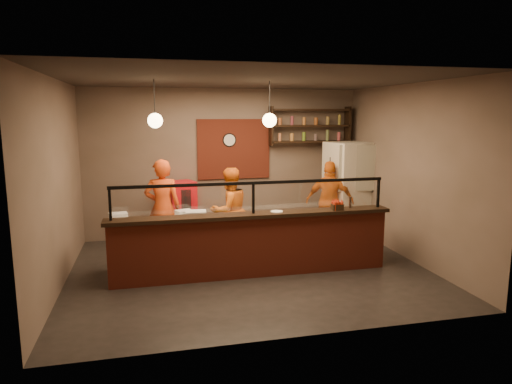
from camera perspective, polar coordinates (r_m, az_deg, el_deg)
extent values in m
plane|color=black|center=(8.00, -0.82, -9.67)|extent=(6.00, 6.00, 0.00)
plane|color=#322B27|center=(7.57, -0.88, 13.85)|extent=(6.00, 6.00, 0.00)
plane|color=#6D5950|center=(10.06, -3.93, 3.66)|extent=(6.00, 0.00, 6.00)
plane|color=#6D5950|center=(7.57, -23.63, 0.90)|extent=(0.00, 5.00, 5.00)
plane|color=#6D5950|center=(8.76, 18.69, 2.29)|extent=(0.00, 5.00, 5.00)
plane|color=#6D5950|center=(5.24, 5.06, -1.90)|extent=(6.00, 0.00, 6.00)
cube|color=maroon|center=(10.03, -2.79, 5.38)|extent=(1.60, 0.04, 1.30)
cube|color=maroon|center=(7.56, -0.34, -6.83)|extent=(4.60, 0.25, 1.00)
cube|color=black|center=(7.43, -0.34, -2.90)|extent=(4.70, 0.37, 0.06)
cube|color=gray|center=(8.05, -1.14, -6.36)|extent=(4.60, 0.75, 0.85)
cube|color=beige|center=(7.94, -1.15, -3.23)|extent=(4.60, 0.75, 0.05)
cube|color=white|center=(7.38, -0.34, -0.78)|extent=(4.40, 0.02, 0.50)
cube|color=black|center=(7.33, -0.35, 1.14)|extent=(4.50, 0.05, 0.05)
cube|color=black|center=(7.22, -17.79, -1.48)|extent=(0.04, 0.04, 0.50)
cube|color=black|center=(7.38, -0.34, -0.78)|extent=(0.04, 0.04, 0.50)
cube|color=black|center=(8.16, 15.04, -0.11)|extent=(0.04, 0.04, 0.50)
cube|color=black|center=(10.33, 6.73, 6.28)|extent=(1.80, 0.28, 0.04)
cube|color=black|center=(10.31, 6.76, 8.22)|extent=(1.80, 0.28, 0.04)
cube|color=black|center=(10.31, 6.80, 10.16)|extent=(1.80, 0.28, 0.04)
cube|color=black|center=(10.04, 1.88, 8.24)|extent=(0.04, 0.28, 0.85)
cube|color=black|center=(10.65, 11.36, 8.14)|extent=(0.04, 0.28, 0.85)
cylinder|color=black|center=(9.99, -3.36, 6.50)|extent=(0.30, 0.04, 0.30)
cylinder|color=black|center=(7.57, -12.59, 11.35)|extent=(0.01, 0.01, 0.60)
sphere|color=#E9C380|center=(7.57, -12.50, 8.70)|extent=(0.24, 0.24, 0.24)
cylinder|color=black|center=(7.84, 1.72, 11.51)|extent=(0.01, 0.01, 0.60)
sphere|color=#E9C380|center=(7.84, 1.70, 8.95)|extent=(0.24, 0.24, 0.24)
imported|color=#D84514|center=(8.74, -11.59, -1.94)|extent=(0.70, 0.49, 1.84)
imported|color=#D66214|center=(8.79, -3.34, -2.31)|extent=(0.98, 0.88, 1.65)
imported|color=#D36013|center=(9.71, 9.21, -1.16)|extent=(1.07, 0.76, 1.69)
cube|color=beige|center=(10.17, 11.45, 0.32)|extent=(1.01, 0.97, 2.06)
cube|color=red|center=(9.75, -9.33, -2.38)|extent=(0.67, 0.64, 1.27)
cylinder|color=white|center=(8.21, 4.24, -2.61)|extent=(0.66, 0.66, 0.01)
cube|color=white|center=(7.86, -16.83, -3.05)|extent=(0.32, 0.27, 0.14)
cube|color=silver|center=(7.90, -8.96, -2.73)|extent=(0.32, 0.29, 0.13)
cube|color=silver|center=(7.64, -7.52, -2.98)|extent=(0.36, 0.30, 0.17)
cylinder|color=yellow|center=(7.85, -4.53, -3.00)|extent=(0.34, 0.10, 0.06)
cube|color=black|center=(7.80, 10.12, -1.85)|extent=(0.19, 0.15, 0.10)
cylinder|color=black|center=(8.02, 11.70, -1.27)|extent=(0.05, 0.05, 0.19)
cylinder|color=silver|center=(7.53, 2.61, -2.46)|extent=(0.26, 0.26, 0.01)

